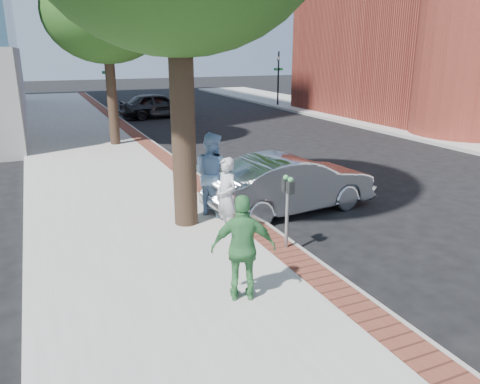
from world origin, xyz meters
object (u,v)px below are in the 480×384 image
person_officer (212,174)px  person_green (243,248)px  sedan_silver (291,183)px  person_gray (226,197)px  bg_car (157,105)px  parking_meter (288,197)px

person_officer → person_green: 4.07m
person_officer → sedan_silver: size_ratio=0.45×
person_gray → person_officer: (0.18, 1.34, 0.15)m
bg_car → person_green: bearing=165.1°
sedan_silver → person_green: bearing=135.8°
person_gray → bg_car: person_gray is taller
person_gray → sedan_silver: bearing=104.7°
person_gray → person_officer: bearing=160.1°
parking_meter → person_gray: (-0.79, 1.17, -0.23)m
person_gray → person_green: person_green is taller
bg_car → sedan_silver: bearing=172.3°
person_officer → bg_car: 17.99m
person_gray → bg_car: 19.34m
person_officer → person_green: (-0.96, -3.96, -0.13)m
person_gray → sedan_silver: (2.20, 1.12, -0.26)m
person_gray → bg_car: size_ratio=0.38×
person_green → sedan_silver: person_green is taller
person_officer → person_green: person_officer is taller
person_gray → person_officer: size_ratio=0.85×
person_gray → person_officer: person_officer is taller
parking_meter → person_green: bearing=-137.6°
parking_meter → sedan_silver: 2.74m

